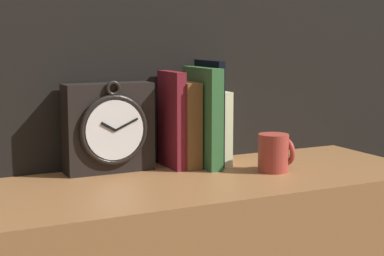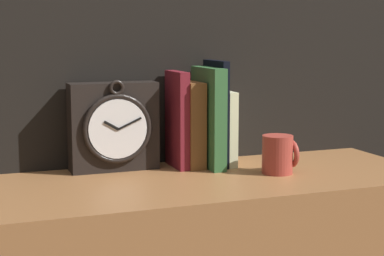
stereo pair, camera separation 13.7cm
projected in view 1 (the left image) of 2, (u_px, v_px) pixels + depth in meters
clock at (109, 128)px, 1.45m from camera, size 0.20×0.08×0.21m
book_slot0_maroon at (172, 120)px, 1.50m from camera, size 0.02×0.11×0.23m
book_slot1_brown at (184, 124)px, 1.51m from camera, size 0.04×0.12×0.20m
book_slot2_green at (203, 117)px, 1.51m from camera, size 0.03×0.15×0.23m
book_slot3_black at (209, 113)px, 1.53m from camera, size 0.02×0.12×0.25m
book_slot4_cream at (216, 127)px, 1.55m from camera, size 0.02×0.12×0.18m
mug at (275, 153)px, 1.46m from camera, size 0.08×0.07×0.09m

